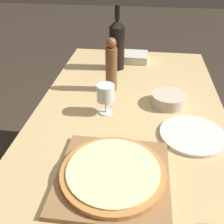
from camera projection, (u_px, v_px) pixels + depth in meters
dining_table at (127, 137)px, 1.18m from camera, size 0.86×1.67×0.76m
cutting_board at (113, 176)px, 0.85m from camera, size 0.36×0.36×0.02m
pizza at (113, 172)px, 0.84m from camera, size 0.34×0.34×0.02m
wine_bottle at (117, 44)px, 1.50m from camera, size 0.09×0.09×0.36m
pepper_mill at (111, 66)px, 1.29m from camera, size 0.06×0.06×0.27m
wine_glass at (106, 94)px, 1.12m from camera, size 0.08×0.08×0.14m
small_bowl at (168, 99)px, 1.22m from camera, size 0.16×0.16×0.05m
dinner_plate at (192, 135)px, 1.03m from camera, size 0.26×0.26×0.01m
food_container at (135, 57)px, 1.66m from camera, size 0.16×0.15×0.05m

